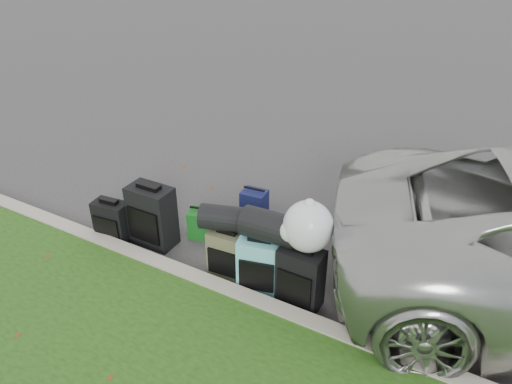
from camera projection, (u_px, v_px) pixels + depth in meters
The scene contains 12 objects.
ground at pixel (255, 241), 5.93m from camera, with size 120.00×120.00×0.00m, color #383535.
curb at pixel (207, 285), 5.14m from camera, with size 120.00×0.18×0.15m, color #9E937F.
suitcase_small_black at pixel (112, 221), 5.84m from camera, with size 0.41×0.22×0.51m, color black.
suitcase_large_black_left at pixel (152, 216), 5.73m from camera, with size 0.51×0.31×0.74m, color black.
suitcase_olive at pixel (228, 254), 5.28m from camera, with size 0.39×0.25×0.54m, color #46452D.
suitcase_teal at pixel (260, 265), 5.05m from camera, with size 0.43×0.26×0.62m, color #51A5A8.
suitcase_large_black_right at pixel (300, 278), 4.86m from camera, with size 0.43×0.26×0.65m, color black.
tote_green at pixel (202, 223), 5.95m from camera, with size 0.30×0.24×0.34m, color #16661B.
tote_navy at pixel (254, 203), 6.37m from camera, with size 0.31×0.24×0.33m, color #151B4C.
duffel_left at pixel (224, 218), 5.13m from camera, with size 0.27×0.27×0.50m, color black.
duffel_right at pixel (270, 227), 4.82m from camera, with size 0.31×0.31×0.56m, color black.
trash_bag at pixel (308, 227), 4.62m from camera, with size 0.48×0.48×0.48m, color white.
Camera 1 is at (2.38, -4.20, 3.49)m, focal length 35.00 mm.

